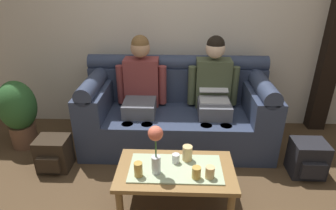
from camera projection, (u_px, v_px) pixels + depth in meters
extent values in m
cube|color=beige|center=(178.00, 8.00, 3.25)|extent=(6.00, 0.12, 2.90)
cube|color=#2D3851|center=(177.00, 127.00, 3.23)|extent=(2.05, 0.88, 0.42)
cube|color=#2D3851|center=(177.00, 83.00, 3.36)|extent=(2.05, 0.22, 0.40)
cylinder|color=#2D3851|center=(178.00, 63.00, 3.25)|extent=(2.05, 0.18, 0.18)
cube|color=#2D3851|center=(96.00, 98.00, 3.11)|extent=(0.28, 0.88, 0.28)
cylinder|color=#2D3851|center=(95.00, 82.00, 3.03)|extent=(0.18, 0.88, 0.18)
cube|color=#2D3851|center=(259.00, 101.00, 3.05)|extent=(0.28, 0.88, 0.28)
cylinder|color=#2D3851|center=(261.00, 85.00, 2.98)|extent=(0.18, 0.88, 0.18)
cube|color=#595B66|center=(140.00, 106.00, 3.07)|extent=(0.34, 0.40, 0.15)
cylinder|color=#595B66|center=(128.00, 142.00, 2.96)|extent=(0.12, 0.12, 0.42)
cylinder|color=#595B66|center=(148.00, 142.00, 2.95)|extent=(0.12, 0.12, 0.42)
cube|color=brown|center=(142.00, 82.00, 3.20)|extent=(0.38, 0.22, 0.54)
cylinder|color=brown|center=(121.00, 85.00, 3.18)|extent=(0.09, 0.09, 0.44)
cylinder|color=brown|center=(162.00, 85.00, 3.17)|extent=(0.09, 0.09, 0.44)
sphere|color=tan|center=(140.00, 48.00, 3.02)|extent=(0.21, 0.21, 0.21)
sphere|color=brown|center=(140.00, 44.00, 3.00)|extent=(0.19, 0.19, 0.19)
cube|color=#595B66|center=(214.00, 108.00, 3.04)|extent=(0.34, 0.40, 0.15)
cylinder|color=#595B66|center=(205.00, 143.00, 2.93)|extent=(0.12, 0.12, 0.42)
cylinder|color=#595B66|center=(224.00, 143.00, 2.92)|extent=(0.12, 0.12, 0.42)
cube|color=#475138|center=(213.00, 83.00, 3.18)|extent=(0.38, 0.22, 0.54)
cylinder|color=#475138|center=(192.00, 85.00, 3.16)|extent=(0.09, 0.09, 0.44)
cylinder|color=#475138|center=(234.00, 86.00, 3.14)|extent=(0.09, 0.09, 0.44)
sphere|color=beige|center=(215.00, 48.00, 2.99)|extent=(0.21, 0.21, 0.21)
sphere|color=black|center=(216.00, 45.00, 2.98)|extent=(0.19, 0.19, 0.19)
cube|color=silver|center=(214.00, 100.00, 3.03)|extent=(0.31, 0.22, 0.02)
cube|color=silver|center=(213.00, 86.00, 3.12)|extent=(0.31, 0.20, 0.09)
cube|color=black|center=(213.00, 86.00, 3.11)|extent=(0.27, 0.17, 0.08)
cube|color=olive|center=(176.00, 171.00, 2.27)|extent=(0.94, 0.53, 0.04)
cube|color=#B2C69E|center=(176.00, 168.00, 2.26)|extent=(0.74, 0.37, 0.01)
cylinder|color=olive|center=(120.00, 208.00, 2.17)|extent=(0.06, 0.06, 0.35)
cylinder|color=olive|center=(129.00, 172.00, 2.56)|extent=(0.06, 0.06, 0.35)
cylinder|color=olive|center=(223.00, 174.00, 2.54)|extent=(0.06, 0.06, 0.35)
cylinder|color=silver|center=(156.00, 165.00, 2.17)|extent=(0.07, 0.07, 0.15)
cylinder|color=#3D7538|center=(156.00, 148.00, 2.11)|extent=(0.01, 0.01, 0.17)
sphere|color=#E0664C|center=(155.00, 133.00, 2.06)|extent=(0.11, 0.11, 0.11)
cylinder|color=#DBB77A|center=(210.00, 172.00, 2.13)|extent=(0.07, 0.07, 0.10)
cylinder|color=silver|center=(176.00, 158.00, 2.31)|extent=(0.06, 0.06, 0.08)
cylinder|color=#DBB77A|center=(187.00, 153.00, 2.33)|extent=(0.08, 0.08, 0.13)
cylinder|color=gold|center=(138.00, 169.00, 2.15)|extent=(0.07, 0.07, 0.12)
cylinder|color=gold|center=(196.00, 173.00, 2.13)|extent=(0.07, 0.07, 0.10)
cube|color=black|center=(307.00, 158.00, 2.75)|extent=(0.32, 0.26, 0.35)
cube|color=black|center=(313.00, 171.00, 2.63)|extent=(0.22, 0.05, 0.16)
cube|color=#2D2319|center=(54.00, 153.00, 2.83)|extent=(0.31, 0.25, 0.34)
cube|color=#2D2319|center=(49.00, 165.00, 2.72)|extent=(0.22, 0.05, 0.15)
cylinder|color=brown|center=(24.00, 135.00, 3.23)|extent=(0.28, 0.28, 0.26)
ellipsoid|color=#2D602D|center=(17.00, 106.00, 3.08)|extent=(0.40, 0.40, 0.56)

